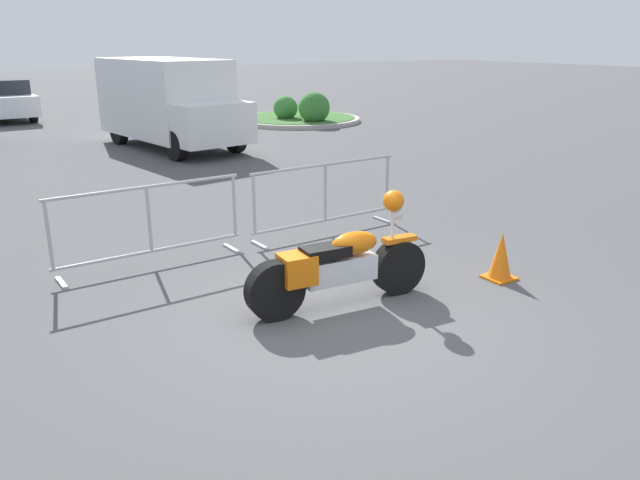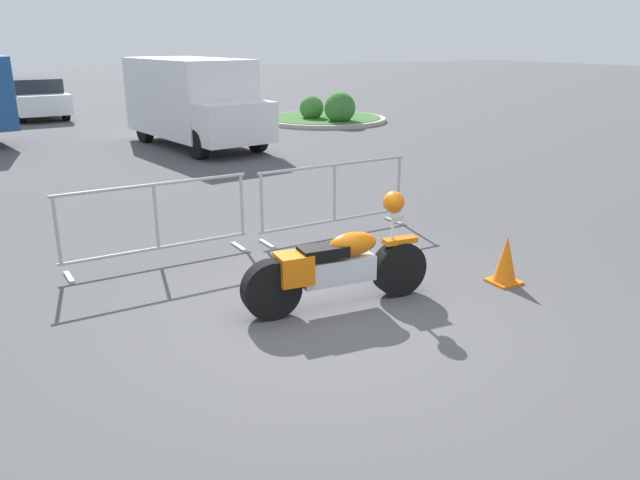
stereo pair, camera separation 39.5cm
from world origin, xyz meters
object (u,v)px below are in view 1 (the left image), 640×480
object	(u,v)px
delivery_van	(169,101)
traffic_cone	(501,257)
crowd_barrier_far	(325,197)
crowd_barrier_near	(150,225)
motorcycle	(340,265)
pedestrian	(165,88)
parked_car_white	(1,99)

from	to	relation	value
delivery_van	traffic_cone	xyz separation A→B (m)	(0.01, -11.56, -0.95)
crowd_barrier_far	delivery_van	size ratio (longest dim) A/B	0.48
crowd_barrier_near	motorcycle	bearing A→B (deg)	-60.30
delivery_van	crowd_barrier_far	bearing A→B (deg)	-13.16
pedestrian	crowd_barrier_far	bearing A→B (deg)	113.40
motorcycle	crowd_barrier_far	xyz separation A→B (m)	(1.34, 2.35, 0.09)
crowd_barrier_near	crowd_barrier_far	size ratio (longest dim) A/B	1.00
delivery_van	traffic_cone	bearing A→B (deg)	-8.19
traffic_cone	motorcycle	bearing A→B (deg)	169.10
crowd_barrier_far	parked_car_white	distance (m)	17.91
pedestrian	traffic_cone	world-z (taller)	pedestrian
motorcycle	crowd_barrier_far	size ratio (longest dim) A/B	0.87
crowd_barrier_near	parked_car_white	bearing A→B (deg)	88.83
crowd_barrier_far	traffic_cone	world-z (taller)	crowd_barrier_far
motorcycle	crowd_barrier_near	xyz separation A→B (m)	(-1.34, 2.35, 0.09)
crowd_barrier_far	motorcycle	bearing A→B (deg)	-119.72
crowd_barrier_near	crowd_barrier_far	xyz separation A→B (m)	(2.68, 0.00, 0.00)
motorcycle	delivery_van	world-z (taller)	delivery_van
crowd_barrier_far	delivery_van	world-z (taller)	delivery_van
crowd_barrier_far	pedestrian	world-z (taller)	pedestrian
crowd_barrier_near	pedestrian	bearing A→B (deg)	70.06
delivery_van	motorcycle	bearing A→B (deg)	-18.89
traffic_cone	delivery_van	bearing A→B (deg)	90.05
delivery_van	traffic_cone	world-z (taller)	delivery_van
motorcycle	crowd_barrier_near	distance (m)	2.70
crowd_barrier_far	delivery_van	xyz separation A→B (m)	(0.76, 8.80, 0.68)
crowd_barrier_far	pedestrian	distance (m)	17.51
parked_car_white	traffic_cone	xyz separation A→B (m)	(3.08, -20.51, -0.44)
delivery_van	pedestrian	size ratio (longest dim) A/B	3.09
pedestrian	traffic_cone	bearing A→B (deg)	117.13
motorcycle	parked_car_white	size ratio (longest dim) A/B	0.50
crowd_barrier_near	pedestrian	xyz separation A→B (m)	(6.22, 17.15, 0.36)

